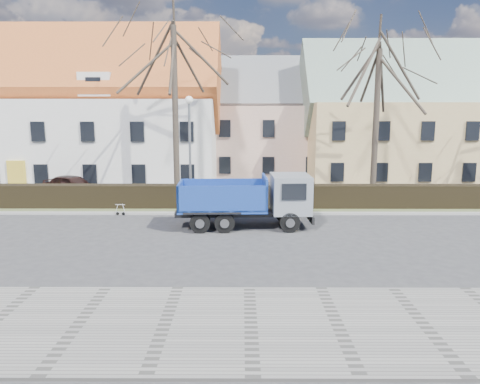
{
  "coord_description": "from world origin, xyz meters",
  "views": [
    {
      "loc": [
        1.99,
        -19.76,
        5.51
      ],
      "look_at": [
        1.89,
        2.41,
        1.6
      ],
      "focal_mm": 35.0,
      "sensor_mm": 36.0,
      "label": 1
    }
  ],
  "objects_px": {
    "dump_truck": "(240,201)",
    "streetlight": "(190,151)",
    "cart_frame": "(116,209)",
    "parked_car_a": "(72,185)"
  },
  "relations": [
    {
      "from": "streetlight",
      "to": "parked_car_a",
      "type": "xyz_separation_m",
      "value": [
        -7.94,
        2.87,
        -2.48
      ]
    },
    {
      "from": "streetlight",
      "to": "cart_frame",
      "type": "bearing_deg",
      "value": -144.33
    },
    {
      "from": "cart_frame",
      "to": "streetlight",
      "type": "bearing_deg",
      "value": 35.67
    },
    {
      "from": "streetlight",
      "to": "cart_frame",
      "type": "distance_m",
      "value": 5.32
    },
    {
      "from": "dump_truck",
      "to": "streetlight",
      "type": "height_order",
      "value": "streetlight"
    },
    {
      "from": "parked_car_a",
      "to": "streetlight",
      "type": "bearing_deg",
      "value": -85.11
    },
    {
      "from": "cart_frame",
      "to": "dump_truck",
      "type": "bearing_deg",
      "value": -21.34
    },
    {
      "from": "dump_truck",
      "to": "streetlight",
      "type": "distance_m",
      "value": 6.24
    },
    {
      "from": "dump_truck",
      "to": "parked_car_a",
      "type": "height_order",
      "value": "dump_truck"
    },
    {
      "from": "parked_car_a",
      "to": "cart_frame",
      "type": "bearing_deg",
      "value": -117.29
    }
  ]
}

